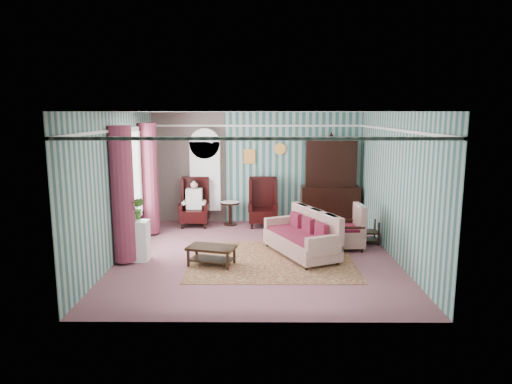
{
  "coord_description": "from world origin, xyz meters",
  "views": [
    {
      "loc": [
        0.04,
        -8.95,
        2.89
      ],
      "look_at": [
        -0.02,
        0.6,
        1.22
      ],
      "focal_mm": 32.0,
      "sensor_mm": 36.0,
      "label": 1
    }
  ],
  "objects_px": {
    "seated_woman": "(194,204)",
    "floral_armchair": "(346,226)",
    "wingback_right": "(263,202)",
    "plant_stand": "(135,241)",
    "wingback_left": "(194,202)",
    "dresser_hutch": "(330,179)",
    "sofa": "(301,230)",
    "nest_table": "(368,232)",
    "coffee_table": "(212,256)",
    "bookcase": "(206,181)",
    "round_side_table": "(230,214)"
  },
  "relations": [
    {
      "from": "seated_woman",
      "to": "sofa",
      "type": "xyz_separation_m",
      "value": [
        2.5,
        -2.42,
        -0.06
      ]
    },
    {
      "from": "wingback_left",
      "to": "sofa",
      "type": "height_order",
      "value": "wingback_left"
    },
    {
      "from": "round_side_table",
      "to": "plant_stand",
      "type": "bearing_deg",
      "value": -120.38
    },
    {
      "from": "round_side_table",
      "to": "sofa",
      "type": "bearing_deg",
      "value": -58.11
    },
    {
      "from": "nest_table",
      "to": "sofa",
      "type": "bearing_deg",
      "value": -150.97
    },
    {
      "from": "seated_woman",
      "to": "coffee_table",
      "type": "xyz_separation_m",
      "value": [
        0.74,
        -3.05,
        -0.4
      ]
    },
    {
      "from": "seated_woman",
      "to": "floral_armchair",
      "type": "height_order",
      "value": "seated_woman"
    },
    {
      "from": "sofa",
      "to": "coffee_table",
      "type": "xyz_separation_m",
      "value": [
        -1.76,
        -0.63,
        -0.34
      ]
    },
    {
      "from": "round_side_table",
      "to": "floral_armchair",
      "type": "bearing_deg",
      "value": -38.7
    },
    {
      "from": "wingback_right",
      "to": "coffee_table",
      "type": "height_order",
      "value": "wingback_right"
    },
    {
      "from": "bookcase",
      "to": "dresser_hutch",
      "type": "distance_m",
      "value": 3.25
    },
    {
      "from": "sofa",
      "to": "bookcase",
      "type": "bearing_deg",
      "value": 14.07
    },
    {
      "from": "coffee_table",
      "to": "bookcase",
      "type": "bearing_deg",
      "value": 98.14
    },
    {
      "from": "wingback_right",
      "to": "round_side_table",
      "type": "relative_size",
      "value": 2.08
    },
    {
      "from": "wingback_left",
      "to": "nest_table",
      "type": "height_order",
      "value": "wingback_left"
    },
    {
      "from": "dresser_hutch",
      "to": "plant_stand",
      "type": "xyz_separation_m",
      "value": [
        -4.3,
        -3.02,
        -0.78
      ]
    },
    {
      "from": "wingback_right",
      "to": "round_side_table",
      "type": "distance_m",
      "value": 0.92
    },
    {
      "from": "dresser_hutch",
      "to": "nest_table",
      "type": "bearing_deg",
      "value": -72.61
    },
    {
      "from": "wingback_right",
      "to": "sofa",
      "type": "bearing_deg",
      "value": -72.79
    },
    {
      "from": "plant_stand",
      "to": "coffee_table",
      "type": "distance_m",
      "value": 1.58
    },
    {
      "from": "round_side_table",
      "to": "nest_table",
      "type": "relative_size",
      "value": 1.11
    },
    {
      "from": "sofa",
      "to": "nest_table",
      "type": "bearing_deg",
      "value": -85.57
    },
    {
      "from": "dresser_hutch",
      "to": "wingback_right",
      "type": "xyz_separation_m",
      "value": [
        -1.75,
        -0.27,
        -0.55
      ]
    },
    {
      "from": "wingback_left",
      "to": "round_side_table",
      "type": "distance_m",
      "value": 0.97
    },
    {
      "from": "wingback_right",
      "to": "plant_stand",
      "type": "bearing_deg",
      "value": -132.84
    },
    {
      "from": "wingback_right",
      "to": "round_side_table",
      "type": "height_order",
      "value": "wingback_right"
    },
    {
      "from": "wingback_left",
      "to": "round_side_table",
      "type": "xyz_separation_m",
      "value": [
        0.9,
        0.15,
        -0.33
      ]
    },
    {
      "from": "nest_table",
      "to": "bookcase",
      "type": "bearing_deg",
      "value": 153.08
    },
    {
      "from": "wingback_left",
      "to": "floral_armchair",
      "type": "xyz_separation_m",
      "value": [
        3.5,
        -1.93,
        -0.13
      ]
    },
    {
      "from": "bookcase",
      "to": "seated_woman",
      "type": "distance_m",
      "value": 0.7
    },
    {
      "from": "nest_table",
      "to": "coffee_table",
      "type": "xyz_separation_m",
      "value": [
        -3.33,
        -1.5,
        -0.08
      ]
    },
    {
      "from": "bookcase",
      "to": "wingback_right",
      "type": "height_order",
      "value": "bookcase"
    },
    {
      "from": "wingback_left",
      "to": "floral_armchair",
      "type": "bearing_deg",
      "value": -28.91
    },
    {
      "from": "wingback_right",
      "to": "nest_table",
      "type": "xyz_separation_m",
      "value": [
        2.32,
        -1.55,
        -0.35
      ]
    },
    {
      "from": "round_side_table",
      "to": "sofa",
      "type": "relative_size",
      "value": 0.32
    },
    {
      "from": "seated_woman",
      "to": "sofa",
      "type": "relative_size",
      "value": 0.63
    },
    {
      "from": "plant_stand",
      "to": "floral_armchair",
      "type": "xyz_separation_m",
      "value": [
        4.3,
        0.82,
        0.09
      ]
    },
    {
      "from": "bookcase",
      "to": "sofa",
      "type": "bearing_deg",
      "value": -51.33
    },
    {
      "from": "coffee_table",
      "to": "sofa",
      "type": "bearing_deg",
      "value": 19.59
    },
    {
      "from": "seated_woman",
      "to": "floral_armchair",
      "type": "distance_m",
      "value": 4.0
    },
    {
      "from": "bookcase",
      "to": "wingback_left",
      "type": "distance_m",
      "value": 0.68
    },
    {
      "from": "sofa",
      "to": "floral_armchair",
      "type": "bearing_deg",
      "value": -88.57
    },
    {
      "from": "dresser_hutch",
      "to": "round_side_table",
      "type": "xyz_separation_m",
      "value": [
        -2.6,
        -0.12,
        -0.88
      ]
    },
    {
      "from": "wingback_left",
      "to": "sofa",
      "type": "bearing_deg",
      "value": -44.09
    },
    {
      "from": "wingback_left",
      "to": "sofa",
      "type": "distance_m",
      "value": 3.48
    },
    {
      "from": "seated_woman",
      "to": "dresser_hutch",
      "type": "bearing_deg",
      "value": 4.41
    },
    {
      "from": "plant_stand",
      "to": "round_side_table",
      "type": "bearing_deg",
      "value": 59.62
    },
    {
      "from": "coffee_table",
      "to": "seated_woman",
      "type": "bearing_deg",
      "value": 103.68
    },
    {
      "from": "plant_stand",
      "to": "coffee_table",
      "type": "xyz_separation_m",
      "value": [
        1.54,
        -0.3,
        -0.21
      ]
    },
    {
      "from": "dresser_hutch",
      "to": "wingback_right",
      "type": "height_order",
      "value": "dresser_hutch"
    }
  ]
}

